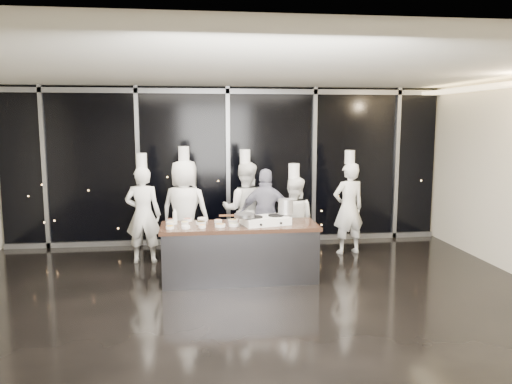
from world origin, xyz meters
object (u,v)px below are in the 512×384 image
at_px(guest, 266,216).
at_px(chef_right, 293,220).
at_px(chef_far_left, 143,214).
at_px(chef_center, 245,209).
at_px(stove, 265,220).
at_px(frying_pan, 244,215).
at_px(chef_left, 185,210).
at_px(chef_side, 348,207).
at_px(demo_counter, 240,252).
at_px(stock_pot, 286,207).

height_order(guest, chef_right, chef_right).
distance_m(chef_far_left, chef_center, 1.84).
bearing_deg(stove, chef_far_left, 134.56).
relative_size(frying_pan, chef_left, 0.28).
distance_m(chef_right, chef_side, 1.30).
distance_m(stove, chef_side, 2.27).
bearing_deg(chef_side, demo_counter, 19.48).
relative_size(frying_pan, chef_far_left, 0.29).
bearing_deg(guest, frying_pan, 77.61).
distance_m(chef_left, chef_side, 3.07).
xyz_separation_m(stock_pot, chef_side, (1.45, 1.30, -0.27)).
height_order(demo_counter, chef_center, chef_center).
height_order(chef_far_left, chef_center, chef_center).
relative_size(stock_pot, chef_right, 0.13).
bearing_deg(demo_counter, chef_far_left, 143.02).
xyz_separation_m(chef_far_left, chef_center, (1.84, 0.17, 0.01)).
bearing_deg(chef_left, chef_side, -156.71).
relative_size(stock_pot, chef_left, 0.12).
xyz_separation_m(frying_pan, chef_right, (0.97, 0.94, -0.28)).
relative_size(stove, stock_pot, 3.36).
bearing_deg(stove, chef_left, 121.75).
relative_size(demo_counter, chef_far_left, 1.26).
relative_size(stock_pot, chef_side, 0.12).
height_order(demo_counter, stove, stove).
relative_size(stove, chef_center, 0.40).
bearing_deg(chef_far_left, stove, 154.06).
height_order(frying_pan, chef_left, chef_left).
relative_size(demo_counter, chef_right, 1.38).
distance_m(stock_pot, guest, 0.99).
xyz_separation_m(stove, chef_side, (1.79, 1.39, -0.07)).
distance_m(chef_left, chef_center, 1.11).
bearing_deg(chef_center, stock_pot, 120.22).
bearing_deg(stock_pot, chef_side, 41.77).
bearing_deg(chef_left, stock_pot, 164.99).
height_order(chef_left, chef_center, chef_left).
distance_m(chef_far_left, chef_right, 2.66).
bearing_deg(demo_counter, chef_left, 125.47).
xyz_separation_m(chef_far_left, chef_left, (0.74, 0.01, 0.05)).
height_order(stove, guest, guest).
relative_size(stove, frying_pan, 1.39).
bearing_deg(guest, chef_side, -154.47).
bearing_deg(frying_pan, chef_far_left, 127.47).
distance_m(stove, chef_center, 1.42).
height_order(chef_far_left, chef_right, chef_far_left).
height_order(stove, chef_left, chef_left).
xyz_separation_m(chef_center, guest, (0.34, -0.39, -0.05)).
bearing_deg(frying_pan, guest, 51.39).
relative_size(stock_pot, guest, 0.14).
relative_size(chef_far_left, chef_left, 0.95).
bearing_deg(frying_pan, demo_counter, 99.98).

